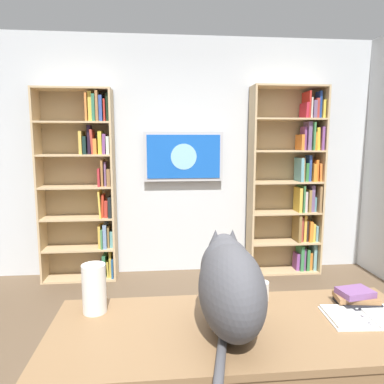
{
  "coord_description": "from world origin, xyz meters",
  "views": [
    {
      "loc": [
        0.29,
        1.85,
        1.54
      ],
      "look_at": [
        0.01,
        -1.05,
        1.12
      ],
      "focal_mm": 32.86,
      "sensor_mm": 36.0,
      "label": 1
    }
  ],
  "objects_px": {
    "wall_mounted_tv": "(184,157)",
    "coffee_mug": "(261,291)",
    "bookshelf_left": "(294,183)",
    "cat": "(229,283)",
    "desk": "(241,350)",
    "open_binder": "(363,317)",
    "desk_book_stack": "(356,298)",
    "paper_towel_roll": "(94,288)",
    "bookshelf_right": "(86,183)"
  },
  "relations": [
    {
      "from": "bookshelf_right",
      "to": "coffee_mug",
      "type": "height_order",
      "value": "bookshelf_right"
    },
    {
      "from": "desk_book_stack",
      "to": "wall_mounted_tv",
      "type": "bearing_deg",
      "value": -74.78
    },
    {
      "from": "bookshelf_left",
      "to": "cat",
      "type": "height_order",
      "value": "bookshelf_left"
    },
    {
      "from": "bookshelf_left",
      "to": "cat",
      "type": "distance_m",
      "value": 2.84
    },
    {
      "from": "bookshelf_left",
      "to": "desk_book_stack",
      "type": "relative_size",
      "value": 10.35
    },
    {
      "from": "desk",
      "to": "open_binder",
      "type": "distance_m",
      "value": 0.58
    },
    {
      "from": "desk",
      "to": "coffee_mug",
      "type": "relative_size",
      "value": 17.23
    },
    {
      "from": "coffee_mug",
      "to": "desk_book_stack",
      "type": "bearing_deg",
      "value": 167.43
    },
    {
      "from": "wall_mounted_tv",
      "to": "desk",
      "type": "bearing_deg",
      "value": 91.31
    },
    {
      "from": "coffee_mug",
      "to": "open_binder",
      "type": "bearing_deg",
      "value": 150.88
    },
    {
      "from": "cat",
      "to": "bookshelf_right",
      "type": "bearing_deg",
      "value": -66.82
    },
    {
      "from": "wall_mounted_tv",
      "to": "desk",
      "type": "xyz_separation_m",
      "value": [
        -0.06,
        2.62,
        -0.73
      ]
    },
    {
      "from": "paper_towel_roll",
      "to": "coffee_mug",
      "type": "height_order",
      "value": "paper_towel_roll"
    },
    {
      "from": "bookshelf_left",
      "to": "cat",
      "type": "bearing_deg",
      "value": 63.27
    },
    {
      "from": "wall_mounted_tv",
      "to": "cat",
      "type": "distance_m",
      "value": 2.65
    },
    {
      "from": "wall_mounted_tv",
      "to": "desk_book_stack",
      "type": "relative_size",
      "value": 4.33
    },
    {
      "from": "cat",
      "to": "open_binder",
      "type": "height_order",
      "value": "cat"
    },
    {
      "from": "bookshelf_right",
      "to": "paper_towel_roll",
      "type": "distance_m",
      "value": 2.38
    },
    {
      "from": "open_binder",
      "to": "desk_book_stack",
      "type": "height_order",
      "value": "desk_book_stack"
    },
    {
      "from": "coffee_mug",
      "to": "desk",
      "type": "bearing_deg",
      "value": 58.27
    },
    {
      "from": "wall_mounted_tv",
      "to": "cat",
      "type": "relative_size",
      "value": 1.43
    },
    {
      "from": "wall_mounted_tv",
      "to": "open_binder",
      "type": "height_order",
      "value": "wall_mounted_tv"
    },
    {
      "from": "wall_mounted_tv",
      "to": "open_binder",
      "type": "relative_size",
      "value": 2.61
    },
    {
      "from": "bookshelf_right",
      "to": "coffee_mug",
      "type": "distance_m",
      "value": 2.64
    },
    {
      "from": "bookshelf_right",
      "to": "coffee_mug",
      "type": "xyz_separation_m",
      "value": [
        -1.3,
        2.28,
        -0.29
      ]
    },
    {
      "from": "bookshelf_left",
      "to": "open_binder",
      "type": "bearing_deg",
      "value": 75.42
    },
    {
      "from": "desk",
      "to": "coffee_mug",
      "type": "height_order",
      "value": "coffee_mug"
    },
    {
      "from": "cat",
      "to": "desk",
      "type": "bearing_deg",
      "value": 179.53
    },
    {
      "from": "bookshelf_right",
      "to": "open_binder",
      "type": "bearing_deg",
      "value": 124.33
    },
    {
      "from": "bookshelf_right",
      "to": "wall_mounted_tv",
      "type": "bearing_deg",
      "value": -175.54
    },
    {
      "from": "desk_book_stack",
      "to": "open_binder",
      "type": "bearing_deg",
      "value": 72.57
    },
    {
      "from": "bookshelf_left",
      "to": "desk_book_stack",
      "type": "distance_m",
      "value": 2.47
    },
    {
      "from": "coffee_mug",
      "to": "cat",
      "type": "bearing_deg",
      "value": 50.16
    },
    {
      "from": "cat",
      "to": "open_binder",
      "type": "xyz_separation_m",
      "value": [
        -0.62,
        -0.03,
        -0.2
      ]
    },
    {
      "from": "desk",
      "to": "paper_towel_roll",
      "type": "relative_size",
      "value": 7.16
    },
    {
      "from": "wall_mounted_tv",
      "to": "coffee_mug",
      "type": "bearing_deg",
      "value": 95.33
    },
    {
      "from": "paper_towel_roll",
      "to": "open_binder",
      "type": "bearing_deg",
      "value": 171.6
    },
    {
      "from": "bookshelf_left",
      "to": "paper_towel_roll",
      "type": "xyz_separation_m",
      "value": [
        1.87,
        2.32,
        -0.2
      ]
    },
    {
      "from": "bookshelf_left",
      "to": "desk_book_stack",
      "type": "bearing_deg",
      "value": 75.57
    },
    {
      "from": "wall_mounted_tv",
      "to": "coffee_mug",
      "type": "distance_m",
      "value": 2.44
    },
    {
      "from": "bookshelf_left",
      "to": "wall_mounted_tv",
      "type": "xyz_separation_m",
      "value": [
        1.28,
        -0.09,
        0.31
      ]
    },
    {
      "from": "paper_towel_roll",
      "to": "coffee_mug",
      "type": "relative_size",
      "value": 2.41
    },
    {
      "from": "desk",
      "to": "cat",
      "type": "distance_m",
      "value": 0.31
    },
    {
      "from": "bookshelf_right",
      "to": "bookshelf_left",
      "type": "bearing_deg",
      "value": 179.97
    },
    {
      "from": "wall_mounted_tv",
      "to": "cat",
      "type": "height_order",
      "value": "wall_mounted_tv"
    },
    {
      "from": "wall_mounted_tv",
      "to": "desk",
      "type": "relative_size",
      "value": 0.54
    },
    {
      "from": "desk",
      "to": "paper_towel_roll",
      "type": "height_order",
      "value": "paper_towel_roll"
    },
    {
      "from": "open_binder",
      "to": "coffee_mug",
      "type": "height_order",
      "value": "coffee_mug"
    },
    {
      "from": "cat",
      "to": "desk_book_stack",
      "type": "relative_size",
      "value": 3.04
    },
    {
      "from": "desk",
      "to": "cat",
      "type": "bearing_deg",
      "value": -0.47
    }
  ]
}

